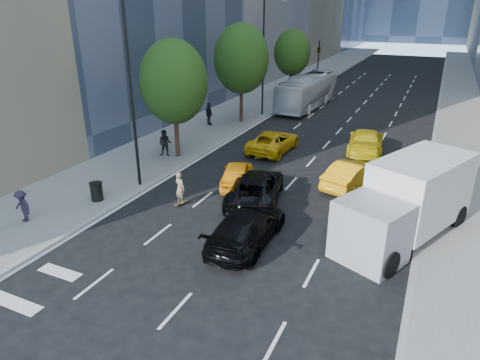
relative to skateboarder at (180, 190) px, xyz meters
The scene contains 22 objects.
ground 4.46m from the skateboarder, 43.15° to the right, with size 160.00×160.00×0.00m, color black.
sidewalk_left 27.63m from the skateboarder, 102.12° to the left, with size 6.00×120.00×0.15m, color slate.
sidewalk_right 30.06m from the skateboarder, 63.95° to the left, with size 4.00×120.00×0.15m, color slate.
lamp_near 5.97m from the skateboarder, 162.24° to the left, with size 2.13×0.22×10.00m.
lamp_far 19.89m from the skateboarder, 99.33° to the left, with size 2.13×0.22×10.00m.
tree_near 8.32m from the skateboarder, 123.69° to the left, with size 4.20×4.20×7.46m.
tree_mid 17.09m from the skateboarder, 104.04° to the left, with size 4.50×4.50×7.99m.
tree_far 29.52m from the skateboarder, 97.85° to the left, with size 3.90×3.90×6.92m.
traffic_signal 37.29m from the skateboarder, 94.94° to the left, with size 2.48×0.53×5.20m.
skateboarder is the anchor object (origin of this frame).
black_sedan_lincoln 3.83m from the skateboarder, 31.51° to the left, with size 2.50×5.42×1.51m, color black.
black_sedan_mercedes 4.97m from the skateboarder, 23.73° to the right, with size 2.11×5.19×1.50m, color black.
taxi_a 3.81m from the skateboarder, 66.85° to the left, with size 1.62×4.02×1.37m, color #FF9E0D.
taxi_b 9.53m from the skateboarder, 39.04° to the left, with size 1.59×4.55×1.50m, color orange.
taxi_c 10.07m from the skateboarder, 83.16° to the left, with size 2.35×5.09×1.41m, color #DDA50B.
taxi_d 14.33m from the skateboarder, 60.76° to the left, with size 2.22×5.47×1.59m, color gold.
city_bus 24.28m from the skateboarder, 91.58° to the left, with size 2.62×11.18×3.11m, color silver.
box_truck 10.65m from the skateboarder, ahead, with size 5.25×7.61×3.44m.
pedestrian_a 7.35m from the skateboarder, 129.90° to the left, with size 0.86×0.67×1.77m, color black.
pedestrian_b 14.99m from the skateboarder, 113.18° to the left, with size 1.09×0.46×1.87m, color black.
pedestrian_c 7.23m from the skateboarder, 138.39° to the right, with size 0.99×0.57×1.54m, color #271F2E.
trash_can 4.30m from the skateboarder, 158.24° to the right, with size 0.61×0.61×0.91m, color black.
Camera 1 is at (7.78, -13.52, 9.44)m, focal length 32.00 mm.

